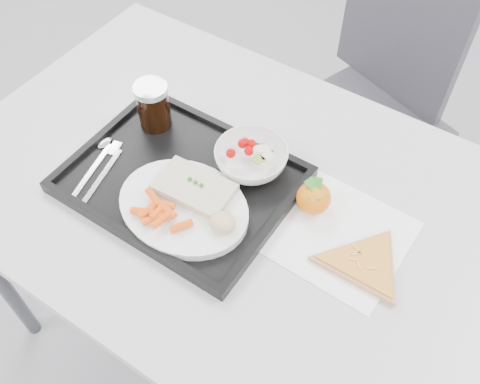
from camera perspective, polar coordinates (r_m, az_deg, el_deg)
name	(u,v)px	position (r m, az deg, el deg)	size (l,w,h in m)	color
table	(231,206)	(1.16, -0.93, -1.47)	(1.20, 0.80, 0.75)	#AFAFB1
chair	(374,91)	(1.68, 14.15, 10.42)	(0.54, 0.54, 0.93)	#37363E
tray	(181,181)	(1.11, -6.28, 1.21)	(0.45, 0.35, 0.03)	black
dinner_plate	(184,207)	(1.05, -6.03, -1.61)	(0.27, 0.27, 0.02)	white
fish_fillet	(195,188)	(1.05, -4.88, 0.44)	(0.16, 0.10, 0.03)	beige
bread_roll	(223,223)	(0.99, -1.88, -3.27)	(0.07, 0.06, 0.03)	#EFD18F
salad_bowl	(251,158)	(1.10, 1.21, 3.61)	(0.15, 0.15, 0.05)	white
cola_glass	(153,105)	(1.18, -9.25, 9.16)	(0.07, 0.07, 0.11)	black
cutlery	(102,160)	(1.17, -14.55, 3.30)	(0.10, 0.17, 0.01)	silver
napkin	(339,235)	(1.05, 10.47, -4.58)	(0.26, 0.25, 0.00)	white
tangerine	(314,198)	(1.05, 7.87, -0.61)	(0.07, 0.07, 0.07)	orange
pizza_slice	(364,264)	(1.02, 13.11, -7.44)	(0.28, 0.28, 0.02)	tan
carrot_pile	(159,212)	(1.02, -8.66, -2.12)	(0.12, 0.07, 0.02)	#F15311
salad_contents	(256,151)	(1.10, 1.70, 4.42)	(0.09, 0.07, 0.02)	#A70505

